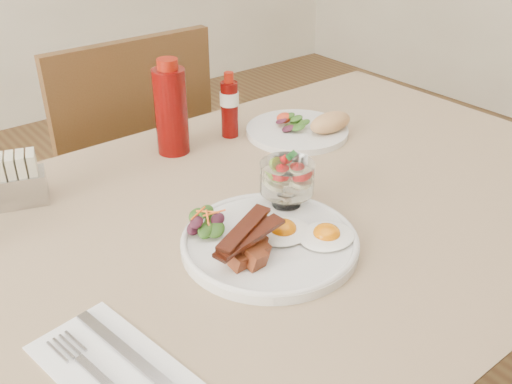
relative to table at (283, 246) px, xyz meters
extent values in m
cylinder|color=brown|center=(0.59, 0.36, -0.31)|extent=(0.06, 0.06, 0.71)
cube|color=brown|center=(0.00, 0.00, 0.07)|extent=(1.30, 0.85, 0.04)
cube|color=#9D7F60|center=(0.00, 0.00, 0.09)|extent=(1.33, 0.88, 0.00)
cylinder|color=brown|center=(-0.18, 0.57, -0.44)|extent=(0.04, 0.04, 0.45)
cylinder|color=brown|center=(0.18, 0.57, -0.44)|extent=(0.04, 0.04, 0.45)
cylinder|color=brown|center=(-0.18, 0.93, -0.44)|extent=(0.04, 0.04, 0.45)
cylinder|color=brown|center=(0.18, 0.93, -0.44)|extent=(0.04, 0.04, 0.45)
cube|color=brown|center=(0.00, 0.75, -0.20)|extent=(0.42, 0.42, 0.03)
cube|color=brown|center=(0.00, 0.55, 0.04)|extent=(0.42, 0.03, 0.46)
cylinder|color=silver|center=(-0.10, -0.08, 0.10)|extent=(0.28, 0.28, 0.02)
ellipsoid|color=white|center=(-0.03, -0.14, 0.11)|extent=(0.11, 0.10, 0.01)
ellipsoid|color=orange|center=(-0.03, -0.14, 0.12)|extent=(0.04, 0.04, 0.03)
ellipsoid|color=white|center=(-0.08, -0.08, 0.11)|extent=(0.11, 0.10, 0.01)
ellipsoid|color=orange|center=(-0.08, -0.08, 0.12)|extent=(0.04, 0.04, 0.03)
cube|color=brown|center=(-0.17, -0.09, 0.12)|extent=(0.03, 0.03, 0.02)
cube|color=brown|center=(-0.15, -0.11, 0.12)|extent=(0.03, 0.03, 0.03)
cube|color=brown|center=(-0.18, -0.11, 0.12)|extent=(0.03, 0.03, 0.02)
cube|color=brown|center=(-0.13, -0.09, 0.12)|extent=(0.03, 0.03, 0.02)
cube|color=brown|center=(-0.16, -0.12, 0.12)|extent=(0.03, 0.03, 0.03)
cube|color=brown|center=(-0.18, -0.08, 0.12)|extent=(0.03, 0.03, 0.02)
cube|color=brown|center=(-0.15, -0.10, 0.14)|extent=(0.03, 0.03, 0.02)
cube|color=brown|center=(-0.17, -0.10, 0.13)|extent=(0.03, 0.03, 0.02)
cube|color=brown|center=(-0.14, -0.09, 0.14)|extent=(0.03, 0.03, 0.02)
cube|color=#4D190C|center=(-0.16, -0.10, 0.14)|extent=(0.12, 0.05, 0.01)
cube|color=#4D190C|center=(-0.16, -0.11, 0.15)|extent=(0.12, 0.04, 0.01)
cube|color=#4D190C|center=(-0.16, -0.09, 0.15)|extent=(0.12, 0.07, 0.01)
ellipsoid|color=#204A13|center=(-0.17, -0.01, 0.11)|extent=(0.04, 0.03, 0.01)
ellipsoid|color=#204A13|center=(-0.15, 0.00, 0.11)|extent=(0.04, 0.03, 0.01)
ellipsoid|color=#3B1221|center=(-0.19, 0.00, 0.11)|extent=(0.03, 0.02, 0.01)
ellipsoid|color=#204A13|center=(-0.16, -0.02, 0.12)|extent=(0.04, 0.03, 0.01)
ellipsoid|color=#204A13|center=(-0.18, -0.02, 0.12)|extent=(0.03, 0.02, 0.01)
ellipsoid|color=#3B1221|center=(-0.15, -0.01, 0.12)|extent=(0.03, 0.02, 0.01)
ellipsoid|color=#204A13|center=(-0.17, 0.01, 0.13)|extent=(0.04, 0.03, 0.01)
ellipsoid|color=#204A13|center=(-0.16, 0.01, 0.13)|extent=(0.03, 0.02, 0.01)
ellipsoid|color=#3B1221|center=(-0.19, -0.01, 0.13)|extent=(0.03, 0.02, 0.01)
cylinder|color=orange|center=(-0.16, 0.00, 0.14)|extent=(0.02, 0.03, 0.01)
cylinder|color=orange|center=(-0.18, 0.00, 0.14)|extent=(0.04, 0.02, 0.01)
cylinder|color=orange|center=(-0.16, -0.01, 0.14)|extent=(0.04, 0.01, 0.01)
cylinder|color=orange|center=(-0.17, -0.02, 0.14)|extent=(0.02, 0.03, 0.01)
cylinder|color=white|center=(-0.01, -0.02, 0.11)|extent=(0.05, 0.05, 0.01)
cylinder|color=white|center=(-0.01, -0.02, 0.12)|extent=(0.02, 0.02, 0.02)
cylinder|color=white|center=(-0.01, -0.02, 0.16)|extent=(0.09, 0.09, 0.05)
cylinder|color=#F4E7AD|center=(-0.02, -0.01, 0.15)|extent=(0.03, 0.03, 0.01)
cylinder|color=#F4E7AD|center=(0.00, -0.03, 0.15)|extent=(0.03, 0.03, 0.01)
cylinder|color=#F4E7AD|center=(-0.01, 0.00, 0.15)|extent=(0.03, 0.03, 0.01)
cylinder|color=#71A231|center=(-0.02, -0.01, 0.17)|extent=(0.04, 0.04, 0.01)
cone|color=red|center=(0.00, -0.03, 0.18)|extent=(0.03, 0.03, 0.03)
cone|color=red|center=(-0.03, -0.02, 0.18)|extent=(0.03, 0.03, 0.03)
cone|color=red|center=(-0.01, 0.00, 0.18)|extent=(0.03, 0.03, 0.03)
ellipsoid|color=#28702D|center=(-0.01, -0.02, 0.19)|extent=(0.02, 0.01, 0.00)
ellipsoid|color=#28702D|center=(0.00, -0.02, 0.20)|extent=(0.02, 0.01, 0.00)
cylinder|color=silver|center=(0.22, 0.21, 0.10)|extent=(0.23, 0.23, 0.01)
ellipsoid|color=#204A13|center=(0.21, 0.22, 0.11)|extent=(0.04, 0.04, 0.01)
ellipsoid|color=#204A13|center=(0.23, 0.23, 0.11)|extent=(0.04, 0.03, 0.01)
ellipsoid|color=#3B1221|center=(0.19, 0.21, 0.11)|extent=(0.04, 0.03, 0.01)
ellipsoid|color=#204A13|center=(0.21, 0.20, 0.12)|extent=(0.04, 0.03, 0.01)
ellipsoid|color=#204A13|center=(0.23, 0.20, 0.12)|extent=(0.03, 0.03, 0.01)
ellipsoid|color=#3B1221|center=(0.20, 0.24, 0.12)|extent=(0.03, 0.03, 0.01)
ellipsoid|color=#204A13|center=(0.23, 0.22, 0.12)|extent=(0.04, 0.03, 0.01)
ellipsoid|color=#204A13|center=(0.22, 0.24, 0.12)|extent=(0.03, 0.03, 0.01)
ellipsoid|color=red|center=(0.22, 0.25, 0.11)|extent=(0.04, 0.03, 0.02)
ellipsoid|color=tan|center=(0.27, 0.16, 0.12)|extent=(0.12, 0.09, 0.04)
cylinder|color=#5B0605|center=(-0.04, 0.31, 0.18)|extent=(0.07, 0.07, 0.18)
cylinder|color=maroon|center=(-0.04, 0.31, 0.28)|extent=(0.04, 0.04, 0.02)
cylinder|color=#5B0605|center=(0.10, 0.30, 0.15)|extent=(0.04, 0.04, 0.12)
cylinder|color=silver|center=(0.10, 0.30, 0.18)|extent=(0.05, 0.05, 0.03)
cylinder|color=maroon|center=(0.10, 0.30, 0.22)|extent=(0.02, 0.02, 0.02)
cube|color=#A9A9AD|center=(-0.36, 0.30, 0.12)|extent=(0.12, 0.09, 0.06)
cube|color=beige|center=(-0.38, 0.31, 0.15)|extent=(0.03, 0.05, 0.06)
cube|color=beige|center=(-0.36, 0.30, 0.15)|extent=(0.03, 0.05, 0.06)
cube|color=beige|center=(-0.35, 0.30, 0.15)|extent=(0.03, 0.05, 0.06)
cube|color=beige|center=(-0.33, 0.29, 0.15)|extent=(0.03, 0.05, 0.06)
cube|color=white|center=(-0.41, -0.15, 0.09)|extent=(0.15, 0.23, 0.00)
cube|color=#A9A9AD|center=(-0.39, -0.15, 0.09)|extent=(0.05, 0.20, 0.00)
cube|color=#A9A9AD|center=(-0.45, -0.10, 0.09)|extent=(0.01, 0.05, 0.00)
cube|color=#A9A9AD|center=(-0.44, -0.09, 0.09)|extent=(0.01, 0.05, 0.00)
cube|color=#A9A9AD|center=(-0.44, -0.09, 0.09)|extent=(0.01, 0.05, 0.00)
cube|color=#A9A9AD|center=(-0.43, -0.09, 0.09)|extent=(0.01, 0.05, 0.00)
camera|label=1|loc=(-0.58, -0.65, 0.61)|focal=40.00mm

